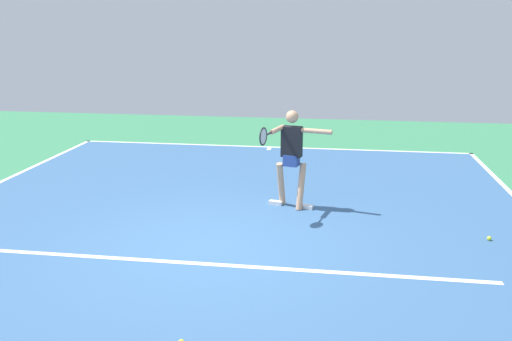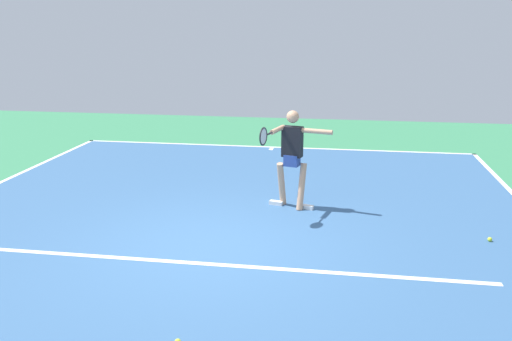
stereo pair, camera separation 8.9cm
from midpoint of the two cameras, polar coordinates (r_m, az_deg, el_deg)
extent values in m
plane|color=#388456|center=(7.96, -4.19, -7.92)|extent=(22.34, 22.34, 0.00)
cube|color=#38608E|center=(7.96, -4.19, -7.90)|extent=(10.18, 13.33, 0.00)
cube|color=white|center=(14.19, 1.91, 2.48)|extent=(10.18, 0.10, 0.01)
cube|color=white|center=(7.42, -5.28, -9.71)|extent=(7.64, 0.10, 0.01)
cube|color=white|center=(14.00, 1.81, 2.31)|extent=(0.10, 0.30, 0.01)
cylinder|color=tan|center=(9.42, 5.09, -1.69)|extent=(0.18, 0.32, 0.82)
cube|color=white|center=(9.50, 5.61, -3.84)|extent=(0.26, 0.16, 0.07)
cylinder|color=tan|center=(9.53, 2.98, -1.44)|extent=(0.18, 0.32, 0.82)
cube|color=white|center=(9.68, 2.40, -3.42)|extent=(0.26, 0.16, 0.07)
cube|color=#2D4799|center=(9.35, 4.08, 1.10)|extent=(0.29, 0.25, 0.20)
cube|color=black|center=(9.28, 4.12, 3.04)|extent=(0.37, 0.26, 0.53)
sphere|color=tan|center=(9.20, 4.17, 5.66)|extent=(0.21, 0.21, 0.21)
cylinder|color=tan|center=(9.11, 6.72, 4.11)|extent=(0.53, 0.21, 0.08)
cylinder|color=tan|center=(9.05, 2.57, 4.32)|extent=(0.21, 0.53, 0.08)
cylinder|color=black|center=(8.70, 1.69, 3.90)|extent=(0.08, 0.22, 0.03)
torus|color=black|center=(8.48, 1.08, 3.60)|extent=(0.10, 0.29, 0.29)
cylinder|color=silver|center=(8.48, 1.08, 3.60)|extent=(0.06, 0.24, 0.25)
sphere|color=#CCE033|center=(8.82, 23.64, -6.65)|extent=(0.07, 0.07, 0.07)
camera|label=1|loc=(0.04, -89.70, 0.08)|focal=38.05mm
camera|label=2|loc=(0.04, 90.30, -0.08)|focal=38.05mm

